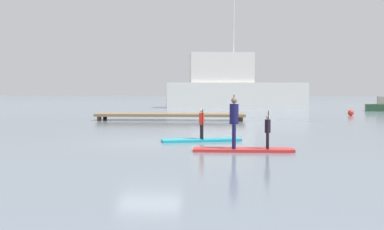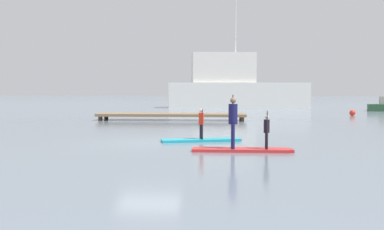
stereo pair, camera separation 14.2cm
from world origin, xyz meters
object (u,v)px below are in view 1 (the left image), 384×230
object	(u,v)px
paddler_child_front	(268,130)
fishing_boat_white_large	(231,87)
paddleboard_near	(202,140)
mooring_buoy_near	(351,113)
paddler_child_solo	(202,122)
paddler_adult	(234,119)
paddleboard_far	(243,150)

from	to	relation	value
paddler_child_front	fishing_boat_white_large	distance (m)	36.21
paddleboard_near	mooring_buoy_near	xyz separation A→B (m)	(10.72, 18.36, 0.18)
paddler_child_solo	paddler_child_front	size ratio (longest dim) A/B	0.95
paddleboard_near	paddler_adult	bearing A→B (deg)	-66.23
fishing_boat_white_large	mooring_buoy_near	world-z (taller)	fishing_boat_white_large
paddler_child_solo	mooring_buoy_near	bearing A→B (deg)	59.74
paddler_child_front	mooring_buoy_near	distance (m)	22.78
paddler_child_solo	paddleboard_near	bearing A→B (deg)	114.82
paddler_adult	fishing_boat_white_large	bearing A→B (deg)	89.52
paddler_child_solo	paddler_adult	distance (m)	3.09
paddler_child_solo	paddleboard_far	size ratio (longest dim) A/B	0.36
mooring_buoy_near	paddleboard_far	bearing A→B (deg)	-113.39
paddleboard_near	fishing_boat_white_large	distance (m)	33.45
mooring_buoy_near	paddler_child_solo	bearing A→B (deg)	-120.26
paddleboard_near	mooring_buoy_near	size ratio (longest dim) A/B	6.99
paddler_child_solo	paddler_adult	size ratio (longest dim) A/B	0.67
paddler_child_solo	paddler_child_front	world-z (taller)	paddler_child_front
paddleboard_near	paddler_child_front	size ratio (longest dim) A/B	2.55
paddleboard_near	paddler_child_front	bearing A→B (deg)	-50.05
paddler_adult	paddleboard_far	bearing A→B (deg)	-0.54
paddler_child_solo	mooring_buoy_near	world-z (taller)	paddler_child_solo
paddleboard_far	paddler_adult	distance (m)	1.08
paddleboard_near	paddleboard_far	size ratio (longest dim) A/B	0.96
paddler_child_solo	fishing_boat_white_large	bearing A→B (deg)	87.35
paddler_adult	mooring_buoy_near	size ratio (longest dim) A/B	3.87
fishing_boat_white_large	mooring_buoy_near	xyz separation A→B (m)	(9.17, -14.98, -2.08)
paddler_child_solo	paddleboard_far	world-z (taller)	paddler_child_solo
paddler_child_front	paddler_child_solo	bearing A→B (deg)	129.99
paddleboard_near	mooring_buoy_near	bearing A→B (deg)	59.72
paddler_child_solo	paddler_child_front	xyz separation A→B (m)	(2.36, -2.82, -0.05)
paddler_child_solo	paddleboard_far	bearing A→B (deg)	-61.09
paddler_adult	paddler_child_front	bearing A→B (deg)	-0.39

